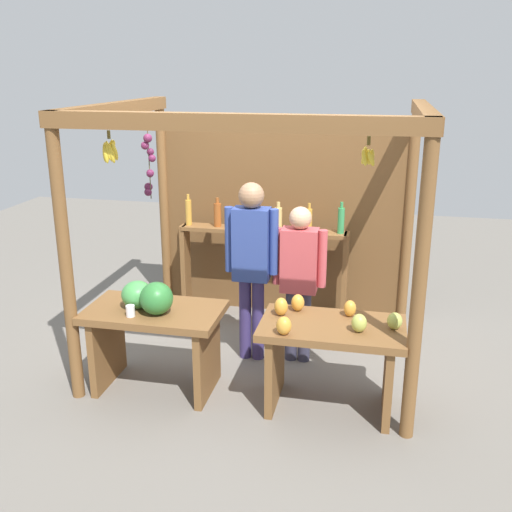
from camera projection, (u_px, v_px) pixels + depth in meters
ground_plane at (261, 353)px, 5.60m from camera, size 12.00×12.00×0.00m
market_stall at (270, 202)px, 5.60m from camera, size 2.75×2.23×2.29m
fruit_counter_left at (153, 323)px, 4.81m from camera, size 1.10×0.64×0.98m
fruit_counter_right at (331, 346)px, 4.55m from camera, size 1.10×0.64×0.86m
bottle_shelf_unit at (263, 249)px, 6.13m from camera, size 1.76×0.22×1.33m
vendor_man at (252, 256)px, 5.22m from camera, size 0.48×0.22×1.65m
vendor_woman at (299, 272)px, 5.21m from camera, size 0.48×0.20×1.45m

